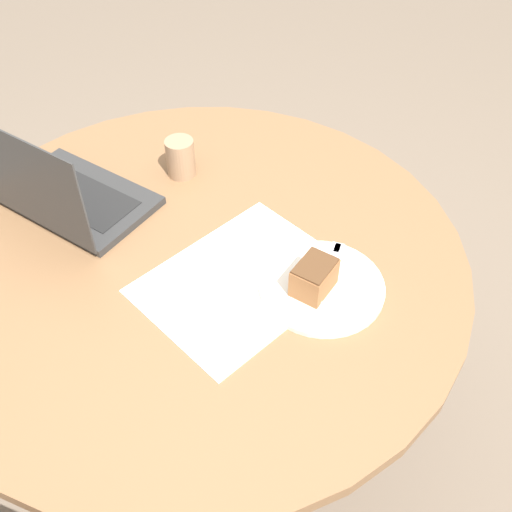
{
  "coord_description": "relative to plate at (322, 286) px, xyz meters",
  "views": [
    {
      "loc": [
        0.82,
        0.37,
        1.65
      ],
      "look_at": [
        0.01,
        0.14,
        0.8
      ],
      "focal_mm": 42.0,
      "sensor_mm": 36.0,
      "label": 1
    }
  ],
  "objects": [
    {
      "name": "dining_table",
      "position": [
        -0.02,
        -0.28,
        -0.18
      ],
      "size": [
        1.14,
        1.14,
        0.76
      ],
      "color": "brown",
      "rests_on": "ground_plane"
    },
    {
      "name": "fork",
      "position": [
        -0.05,
        0.01,
        0.01
      ],
      "size": [
        0.17,
        0.03,
        0.0
      ],
      "rotation": [
        0.0,
        0.0,
        9.39
      ],
      "color": "silver",
      "rests_on": "plate"
    },
    {
      "name": "plate",
      "position": [
        0.0,
        0.0,
        0.0
      ],
      "size": [
        0.25,
        0.25,
        0.01
      ],
      "color": "silver",
      "rests_on": "dining_table"
    },
    {
      "name": "ground_plane",
      "position": [
        -0.02,
        -0.28,
        -0.77
      ],
      "size": [
        12.0,
        12.0,
        0.0
      ],
      "primitive_type": "plane",
      "color": "#6B5B4C"
    },
    {
      "name": "laptop",
      "position": [
        -0.07,
        -0.6,
        0.04
      ],
      "size": [
        0.31,
        0.39,
        0.25
      ],
      "rotation": [
        0.0,
        0.0,
        7.55
      ],
      "color": "#2D2D2D",
      "rests_on": "dining_table"
    },
    {
      "name": "coffee_glass",
      "position": [
        -0.27,
        -0.4,
        0.04
      ],
      "size": [
        0.07,
        0.07,
        0.09
      ],
      "color": "#997556",
      "rests_on": "dining_table"
    },
    {
      "name": "cake_slice",
      "position": [
        0.02,
        -0.01,
        0.04
      ],
      "size": [
        0.1,
        0.09,
        0.07
      ],
      "rotation": [
        0.0,
        0.0,
        2.85
      ],
      "color": "brown",
      "rests_on": "plate"
    },
    {
      "name": "paper_document",
      "position": [
        0.03,
        -0.16,
        -0.0
      ],
      "size": [
        0.48,
        0.45,
        0.0
      ],
      "rotation": [
        0.0,
        0.0,
        -0.52
      ],
      "color": "white",
      "rests_on": "dining_table"
    }
  ]
}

